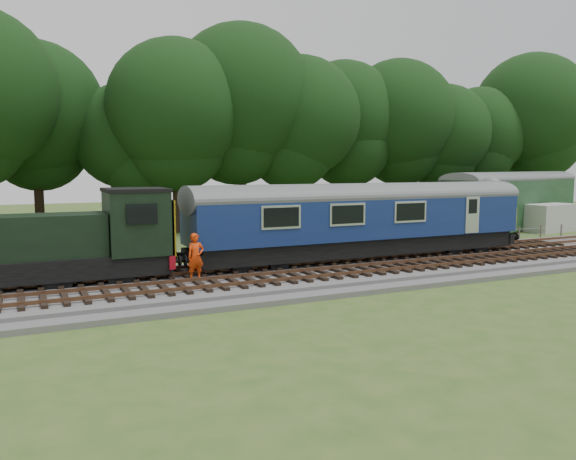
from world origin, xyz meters
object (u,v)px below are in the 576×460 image
shunter_loco (67,242)px  parked_coach (514,198)px  dmu_railcar (364,214)px  caravan (550,218)px  worker (196,257)px

shunter_loco → parked_coach: parked_coach is taller
dmu_railcar → caravan: size_ratio=4.18×
shunter_loco → parked_coach: bearing=14.8°
shunter_loco → worker: 5.09m
worker → caravan: worker is taller
dmu_railcar → parked_coach: bearing=24.2°
dmu_railcar → shunter_loco: 13.94m
parked_coach → shunter_loco: bearing=176.3°
worker → parked_coach: 30.93m
dmu_railcar → shunter_loco: (-13.93, 0.00, -0.63)m
dmu_railcar → worker: size_ratio=9.31×
shunter_loco → caravan: bearing=10.5°
worker → parked_coach: size_ratio=0.11×
dmu_railcar → shunter_loco: dmu_railcar is taller
parked_coach → caravan: (1.41, -2.36, -1.45)m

